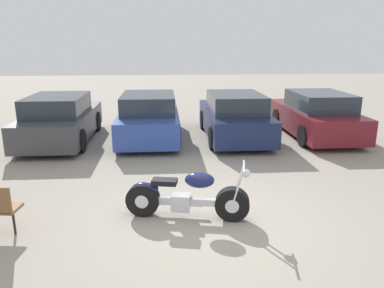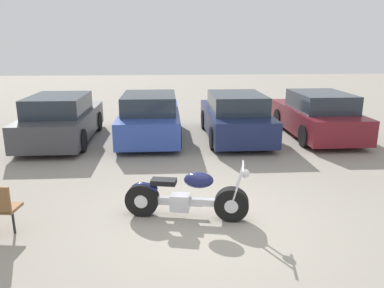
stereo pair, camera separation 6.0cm
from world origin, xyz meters
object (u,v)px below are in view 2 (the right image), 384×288
Objects in this scene: motorcycle at (185,197)px; parked_car_navy at (235,117)px; parked_car_blue at (150,118)px; parked_car_maroon at (317,116)px; parked_car_dark_grey at (62,120)px.

parked_car_navy reaches higher than motorcycle.
parked_car_navy is (1.91, 5.63, 0.29)m from motorcycle.
parked_car_blue and parked_car_navy have the same top height.
parked_car_blue and parked_car_maroon have the same top height.
parked_car_navy is at bearing 71.26° from motorcycle.
parked_car_navy and parked_car_maroon have the same top height.
motorcycle is 0.51× the size of parked_car_maroon.
motorcycle is at bearing -57.28° from parked_car_dark_grey.
parked_car_blue is at bearing 179.61° from parked_car_maroon.
parked_car_maroon is at bearing 1.39° from parked_car_navy.
parked_car_maroon is at bearing -0.39° from parked_car_blue.
parked_car_blue is 2.75m from parked_car_navy.
parked_car_navy is (5.50, 0.05, 0.00)m from parked_car_dark_grey.
parked_car_dark_grey reaches higher than motorcycle.
motorcycle is 5.96m from parked_car_navy.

